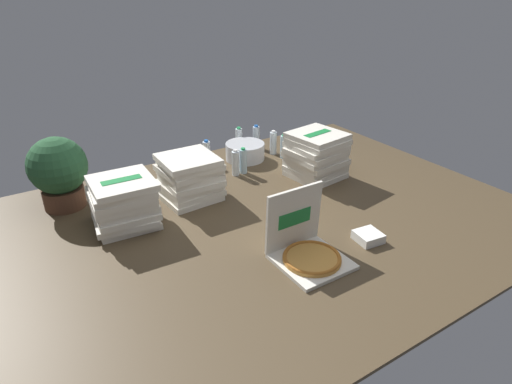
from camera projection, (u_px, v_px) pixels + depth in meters
The scene contains 15 objects.
ground_plane at pixel (268, 219), 2.76m from camera, with size 3.20×2.40×0.02m, color #4C3D28.
open_pizza_box at pixel (307, 248), 2.32m from camera, with size 0.35×0.36×0.37m.
pizza_stack_center_near at pixel (316, 155), 3.22m from camera, with size 0.41×0.41×0.34m.
pizza_stack_right_near at pixel (123, 203), 2.61m from camera, with size 0.40×0.40×0.30m.
pizza_stack_left_mid at pixel (190, 177), 2.93m from camera, with size 0.39×0.38×0.30m.
ice_bucket at pixel (245, 151), 3.57m from camera, with size 0.31×0.31×0.14m, color #B7BABF.
water_bottle_0 at pixel (256, 137), 3.79m from camera, with size 0.06×0.06×0.20m.
water_bottle_1 at pixel (243, 161), 3.31m from camera, with size 0.06×0.06×0.20m.
water_bottle_2 at pixel (239, 139), 3.74m from camera, with size 0.06×0.06×0.20m.
water_bottle_3 at pixel (236, 163), 3.28m from camera, with size 0.06×0.06×0.20m.
water_bottle_4 at pixel (284, 147), 3.58m from camera, with size 0.06×0.06×0.20m.
water_bottle_5 at pixel (207, 153), 3.46m from camera, with size 0.06×0.06×0.20m.
water_bottle_6 at pixel (273, 143), 3.66m from camera, with size 0.06×0.06×0.20m.
potted_plant at pixel (58, 171), 2.77m from camera, with size 0.36×0.36×0.47m.
napkin_pile at pixel (368, 237), 2.50m from camera, with size 0.14×0.14×0.05m, color white.
Camera 1 is at (-1.35, -1.97, 1.38)m, focal length 30.92 mm.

